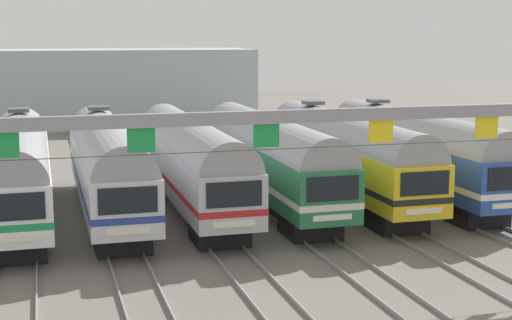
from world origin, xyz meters
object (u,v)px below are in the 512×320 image
at_px(commuter_train_green, 270,156).
at_px(commuter_train_yellow, 345,152).
at_px(commuter_train_silver, 107,163).
at_px(catenary_gantry, 325,141).
at_px(commuter_train_stainless, 191,159).
at_px(commuter_train_blue, 415,149).
at_px(commuter_train_white, 19,167).

distance_m(commuter_train_green, commuter_train_yellow, 4.20).
relative_size(commuter_train_silver, catenary_gantry, 0.69).
height_order(commuter_train_silver, commuter_train_yellow, same).
xyz_separation_m(commuter_train_stainless, commuter_train_green, (4.20, 0.00, 0.00)).
bearing_deg(commuter_train_blue, commuter_train_silver, 180.00).
xyz_separation_m(commuter_train_yellow, catenary_gantry, (-6.30, -13.50, 2.67)).
xyz_separation_m(commuter_train_white, commuter_train_stainless, (8.40, -0.00, -0.00)).
xyz_separation_m(commuter_train_yellow, commuter_train_blue, (4.20, 0.00, 0.00)).
bearing_deg(commuter_train_green, commuter_train_yellow, 0.06).
height_order(commuter_train_stainless, commuter_train_green, same).
bearing_deg(commuter_train_yellow, commuter_train_white, 180.00).
bearing_deg(commuter_train_yellow, commuter_train_green, -179.94).
distance_m(commuter_train_silver, commuter_train_blue, 16.80).
height_order(commuter_train_stainless, commuter_train_blue, commuter_train_blue).
bearing_deg(commuter_train_stainless, commuter_train_blue, 0.02).
height_order(commuter_train_white, commuter_train_blue, same).
bearing_deg(commuter_train_stainless, commuter_train_white, 179.97).
bearing_deg(commuter_train_green, catenary_gantry, -98.85).
bearing_deg(commuter_train_white, commuter_train_green, -0.02).
distance_m(commuter_train_stainless, commuter_train_green, 4.20).
bearing_deg(commuter_train_blue, catenary_gantry, -127.88).
relative_size(commuter_train_blue, catenary_gantry, 0.69).
bearing_deg(commuter_train_blue, commuter_train_yellow, 180.00).
distance_m(commuter_train_white, commuter_train_stainless, 8.40).
bearing_deg(catenary_gantry, commuter_train_yellow, 64.98).
xyz_separation_m(commuter_train_silver, commuter_train_green, (8.40, -0.00, -0.00)).
height_order(commuter_train_green, commuter_train_blue, commuter_train_blue).
xyz_separation_m(commuter_train_stainless, commuter_train_yellow, (8.40, 0.00, 0.00)).
bearing_deg(commuter_train_silver, commuter_train_yellow, 0.00).
distance_m(commuter_train_white, commuter_train_silver, 4.20).
distance_m(commuter_train_green, commuter_train_blue, 8.40).
height_order(commuter_train_white, commuter_train_green, commuter_train_white).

